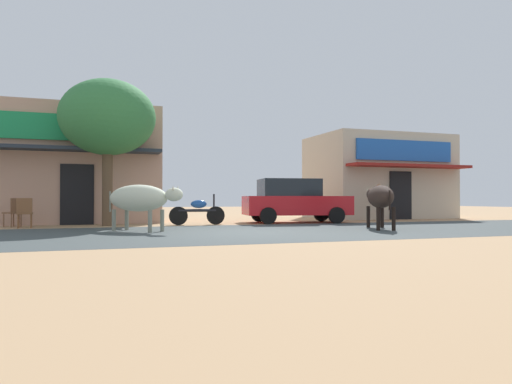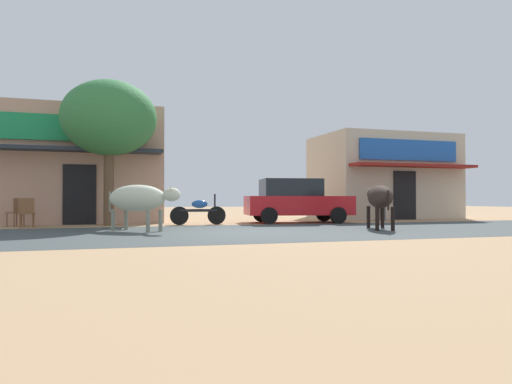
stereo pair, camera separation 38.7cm
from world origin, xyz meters
The scene contains 12 objects.
ground centered at (0.00, 0.00, 0.00)m, with size 80.00×80.00×0.00m, color tan.
asphalt_road centered at (0.00, 0.00, 0.00)m, with size 72.00×6.71×0.00m, color #3E4546.
storefront_left_cafe centered at (-4.64, 7.37, 2.16)m, with size 6.68×5.02×4.30m.
storefront_right_club centered at (9.22, 7.37, 1.94)m, with size 6.07×5.02×3.86m.
roadside_tree centered at (-3.26, 4.33, 3.59)m, with size 3.15×3.15×4.88m.
parked_hatchback_car centered at (3.47, 4.25, 0.84)m, with size 4.14×2.42×1.64m.
parked_motorcycle centered at (-0.27, 3.95, 0.47)m, with size 1.94×0.25×1.07m.
cow_near_brown centered at (-2.50, 1.21, 0.91)m, with size 2.07×2.23×1.29m.
cow_far_dark centered at (4.39, -0.03, 0.95)m, with size 1.42×2.72×1.30m.
pedestrian_by_shop centered at (7.35, 4.45, 0.88)m, with size 0.48×0.61×1.52m.
cafe_chair_near_tree centered at (-5.69, 3.81, 0.51)m, with size 0.46×0.46×0.92m.
cafe_chair_by_doorway centered at (-6.09, 4.64, 0.51)m, with size 0.62×0.62×0.92m.
Camera 1 is at (-3.76, -12.26, 0.90)m, focal length 33.46 mm.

